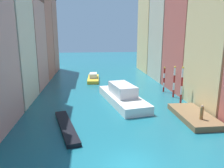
% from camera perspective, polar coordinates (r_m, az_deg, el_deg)
% --- Properties ---
extents(ground_plane, '(154.00, 154.00, 0.00)m').
position_cam_1_polar(ground_plane, '(39.67, -1.88, -0.78)').
color(ground_plane, '#196070').
extents(building_left_2, '(6.26, 8.27, 18.75)m').
position_cam_1_polar(building_left_2, '(32.75, -26.58, 11.55)').
color(building_left_2, beige).
rests_on(building_left_2, ground).
extents(building_left_3, '(6.26, 8.91, 15.71)m').
position_cam_1_polar(building_left_3, '(41.31, -22.15, 9.87)').
color(building_left_3, tan).
rests_on(building_left_3, ground).
extents(building_left_4, '(6.26, 8.69, 18.08)m').
position_cam_1_polar(building_left_4, '(49.81, -19.55, 11.82)').
color(building_left_4, '#C6705B').
rests_on(building_left_4, ground).
extents(building_left_5, '(6.26, 8.20, 18.43)m').
position_cam_1_polar(building_left_5, '(58.35, -17.63, 12.21)').
color(building_left_5, '#C6705B').
rests_on(building_left_5, ground).
extents(building_right_1, '(6.26, 9.28, 16.25)m').
position_cam_1_polar(building_right_1, '(30.76, 27.45, 9.11)').
color(building_right_1, '#DBB77A').
rests_on(building_right_1, ground).
extents(building_right_2, '(6.26, 9.17, 22.20)m').
position_cam_1_polar(building_right_2, '(38.86, 20.20, 14.68)').
color(building_right_2, '#B25147').
rests_on(building_right_2, ground).
extents(building_right_3, '(6.26, 9.71, 18.17)m').
position_cam_1_polar(building_right_3, '(47.76, 14.77, 12.17)').
color(building_right_3, '#BCB299').
rests_on(building_right_3, ground).
extents(building_right_4, '(6.26, 11.00, 22.05)m').
position_cam_1_polar(building_right_4, '(57.89, 11.03, 14.36)').
color(building_right_4, '#DBB77A').
rests_on(building_right_4, ground).
extents(waterfront_dock, '(3.40, 7.44, 0.64)m').
position_cam_1_polar(waterfront_dock, '(26.77, 20.64, -7.84)').
color(waterfront_dock, brown).
rests_on(waterfront_dock, ground).
extents(person_on_dock, '(0.36, 0.36, 1.58)m').
position_cam_1_polar(person_on_dock, '(24.92, 22.53, -6.97)').
color(person_on_dock, olive).
rests_on(person_on_dock, waterfront_dock).
extents(mooring_pole_0, '(0.30, 0.30, 5.17)m').
position_cam_1_polar(mooring_pole_0, '(31.46, 17.89, -0.17)').
color(mooring_pole_0, red).
rests_on(mooring_pole_0, ground).
extents(mooring_pole_1, '(0.30, 0.30, 4.82)m').
position_cam_1_polar(mooring_pole_1, '(34.07, 16.03, 0.63)').
color(mooring_pole_1, red).
rests_on(mooring_pole_1, ground).
extents(mooring_pole_2, '(0.29, 0.29, 4.22)m').
position_cam_1_polar(mooring_pole_2, '(36.95, 13.54, 1.25)').
color(mooring_pole_2, red).
rests_on(mooring_pole_2, ground).
extents(vaporetto_white, '(5.91, 12.34, 2.66)m').
position_cam_1_polar(vaporetto_white, '(30.56, 2.73, -3.16)').
color(vaporetto_white, white).
rests_on(vaporetto_white, ground).
extents(gondola_black, '(3.33, 8.52, 0.41)m').
position_cam_1_polar(gondola_black, '(23.11, -11.94, -10.92)').
color(gondola_black, black).
rests_on(gondola_black, ground).
extents(motorboat_0, '(2.58, 7.69, 1.53)m').
position_cam_1_polar(motorboat_0, '(45.32, -4.95, 1.59)').
color(motorboat_0, gold).
rests_on(motorboat_0, ground).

